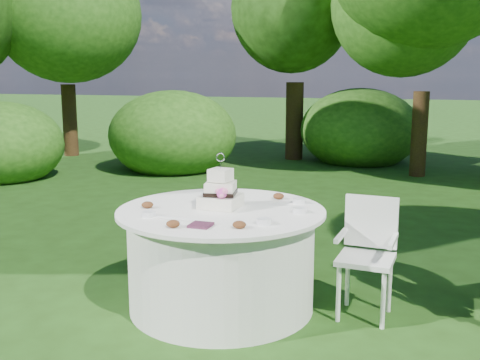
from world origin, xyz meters
name	(u,v)px	position (x,y,z in m)	size (l,w,h in m)	color
ground	(222,306)	(0.00, 0.00, 0.00)	(80.00, 80.00, 0.00)	#1D3C10
napkins	(201,225)	(0.05, -0.50, 0.78)	(0.14, 0.14, 0.02)	#451D32
feather_plume	(173,218)	(-0.21, -0.39, 0.78)	(0.48, 0.07, 0.01)	white
table	(221,258)	(0.00, 0.00, 0.39)	(1.56, 1.56, 0.77)	white
cake	(221,193)	(-0.02, 0.04, 0.88)	(0.28, 0.30, 0.42)	silver
chair	(368,247)	(1.06, 0.24, 0.51)	(0.42, 0.41, 0.87)	silver
votives	(254,211)	(0.28, -0.06, 0.79)	(1.08, 0.87, 0.04)	white
petal_cups	(211,211)	(-0.01, -0.18, 0.79)	(0.94, 1.15, 0.05)	#562D16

